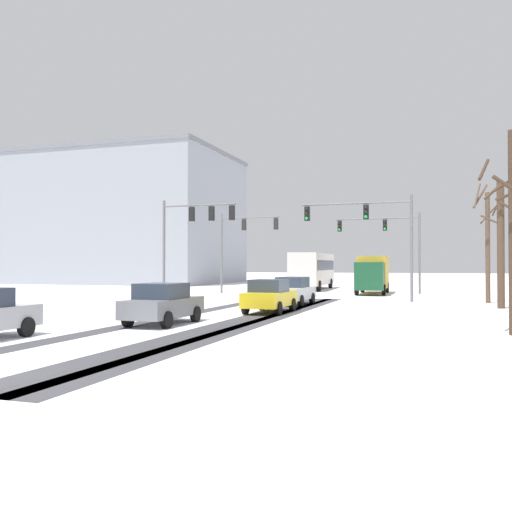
# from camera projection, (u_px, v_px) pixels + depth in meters

# --- Properties ---
(wheel_track_left_lane) EXTENTS (0.98, 30.16, 0.01)m
(wheel_track_left_lane) POSITION_uv_depth(u_px,v_px,m) (176.00, 316.00, 25.35)
(wheel_track_left_lane) COLOR #424247
(wheel_track_left_lane) RESTS_ON ground
(wheel_track_right_lane) EXTENTS (1.11, 30.16, 0.01)m
(wheel_track_right_lane) POSITION_uv_depth(u_px,v_px,m) (269.00, 319.00, 23.96)
(wheel_track_right_lane) COLOR #424247
(wheel_track_right_lane) RESTS_ON ground
(wheel_track_center) EXTENTS (0.71, 30.16, 0.01)m
(wheel_track_center) POSITION_uv_depth(u_px,v_px,m) (260.00, 319.00, 24.09)
(wheel_track_center) COLOR #424247
(wheel_track_center) RESTS_ON ground
(wheel_track_oncoming) EXTENTS (0.85, 30.16, 0.01)m
(wheel_track_oncoming) POSITION_uv_depth(u_px,v_px,m) (243.00, 319.00, 24.34)
(wheel_track_oncoming) COLOR #424247
(wheel_track_oncoming) RESTS_ON ground
(sidewalk_kerb_right) EXTENTS (4.00, 30.16, 0.12)m
(sidewalk_kerb_right) POSITION_uv_depth(u_px,v_px,m) (433.00, 327.00, 20.55)
(sidewalk_kerb_right) COLOR white
(sidewalk_kerb_right) RESTS_ON ground
(traffic_signal_near_left) EXTENTS (5.10, 0.45, 6.50)m
(traffic_signal_near_left) POSITION_uv_depth(u_px,v_px,m) (192.00, 227.00, 35.78)
(traffic_signal_near_left) COLOR slate
(traffic_signal_near_left) RESTS_ON ground
(traffic_signal_far_right) EXTENTS (6.84, 0.42, 6.50)m
(traffic_signal_far_right) POSITION_uv_depth(u_px,v_px,m) (389.00, 236.00, 45.62)
(traffic_signal_far_right) COLOR slate
(traffic_signal_far_right) RESTS_ON ground
(traffic_signal_far_left) EXTENTS (5.03, 0.51, 6.50)m
(traffic_signal_far_left) POSITION_uv_depth(u_px,v_px,m) (241.00, 237.00, 45.33)
(traffic_signal_far_left) COLOR slate
(traffic_signal_far_left) RESTS_ON ground
(traffic_signal_near_right) EXTENTS (6.78, 0.40, 6.50)m
(traffic_signal_near_right) POSITION_uv_depth(u_px,v_px,m) (371.00, 226.00, 34.19)
(traffic_signal_near_right) COLOR slate
(traffic_signal_near_right) RESTS_ON ground
(car_white_lead) EXTENTS (1.93, 4.15, 1.62)m
(car_white_lead) POSITION_uv_depth(u_px,v_px,m) (293.00, 291.00, 32.85)
(car_white_lead) COLOR silver
(car_white_lead) RESTS_ON ground
(car_yellow_cab_second) EXTENTS (1.84, 4.10, 1.62)m
(car_yellow_cab_second) POSITION_uv_depth(u_px,v_px,m) (270.00, 296.00, 27.39)
(car_yellow_cab_second) COLOR yellow
(car_yellow_cab_second) RESTS_ON ground
(car_grey_third) EXTENTS (1.84, 4.10, 1.62)m
(car_grey_third) POSITION_uv_depth(u_px,v_px,m) (163.00, 304.00, 21.99)
(car_grey_third) COLOR slate
(car_grey_third) RESTS_ON ground
(bus_oncoming) EXTENTS (3.07, 11.11, 3.38)m
(bus_oncoming) POSITION_uv_depth(u_px,v_px,m) (313.00, 268.00, 52.68)
(bus_oncoming) COLOR silver
(bus_oncoming) RESTS_ON ground
(box_truck_delivery) EXTENTS (2.52, 7.48, 3.02)m
(box_truck_delivery) POSITION_uv_depth(u_px,v_px,m) (372.00, 273.00, 45.04)
(box_truck_delivery) COLOR #194C2D
(box_truck_delivery) RESTS_ON ground
(bare_tree_sidewalk_near) EXTENTS (2.23, 1.85, 6.82)m
(bare_tree_sidewalk_near) POSITION_uv_depth(u_px,v_px,m) (512.00, 224.00, 18.69)
(bare_tree_sidewalk_near) COLOR #423023
(bare_tree_sidewalk_near) RESTS_ON ground
(bare_tree_sidewalk_mid) EXTENTS (1.44, 1.38, 6.81)m
(bare_tree_sidewalk_mid) POSITION_uv_depth(u_px,v_px,m) (501.00, 242.00, 30.04)
(bare_tree_sidewalk_mid) COLOR #4C3828
(bare_tree_sidewalk_mid) RESTS_ON ground
(bare_tree_sidewalk_far) EXTENTS (1.84, 1.83, 7.43)m
(bare_tree_sidewalk_far) POSITION_uv_depth(u_px,v_px,m) (488.00, 240.00, 34.37)
(bare_tree_sidewalk_far) COLOR brown
(bare_tree_sidewalk_far) RESTS_ON ground
(office_building_far_left_block) EXTENTS (28.90, 19.14, 16.34)m
(office_building_far_left_block) POSITION_uv_depth(u_px,v_px,m) (119.00, 220.00, 73.07)
(office_building_far_left_block) COLOR #9399A3
(office_building_far_left_block) RESTS_ON ground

